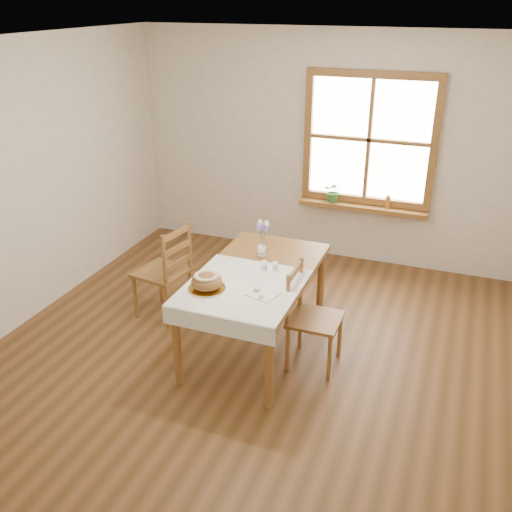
{
  "coord_description": "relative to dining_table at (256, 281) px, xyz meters",
  "views": [
    {
      "loc": [
        1.56,
        -3.76,
        2.92
      ],
      "look_at": [
        0.0,
        0.3,
        0.9
      ],
      "focal_mm": 40.0,
      "sensor_mm": 36.0,
      "label": 1
    }
  ],
  "objects": [
    {
      "name": "table_linen",
      "position": [
        0.0,
        -0.3,
        0.09
      ],
      "size": [
        0.91,
        0.99,
        0.01
      ],
      "primitive_type": "cube",
      "color": "silver",
      "rests_on": "dining_table"
    },
    {
      "name": "window_sill",
      "position": [
        0.5,
        2.1,
        0.03
      ],
      "size": [
        1.46,
        0.2,
        0.05
      ],
      "color": "#9D6930",
      "rests_on": "ground"
    },
    {
      "name": "potted_plant",
      "position": [
        0.15,
        2.1,
        0.14
      ],
      "size": [
        0.23,
        0.25,
        0.19
      ],
      "primitive_type": "imported",
      "rotation": [
        0.0,
        0.0,
        0.04
      ],
      "color": "#30732E",
      "rests_on": "window_sill"
    },
    {
      "name": "flower_vase",
      "position": [
        -0.07,
        0.32,
        0.13
      ],
      "size": [
        0.1,
        0.1,
        0.09
      ],
      "primitive_type": "cylinder",
      "rotation": [
        0.0,
        0.0,
        -0.3
      ],
      "color": "white",
      "rests_on": "dining_table"
    },
    {
      "name": "chair_right",
      "position": [
        0.55,
        -0.06,
        -0.22
      ],
      "size": [
        0.44,
        0.42,
        0.9
      ],
      "primitive_type": null,
      "rotation": [
        0.0,
        0.0,
        1.57
      ],
      "color": "#9D6930",
      "rests_on": "ground"
    },
    {
      "name": "lavender_bouquet",
      "position": [
        -0.07,
        0.32,
        0.3
      ],
      "size": [
        0.14,
        0.14,
        0.26
      ],
      "primitive_type": null,
      "color": "#7561AD",
      "rests_on": "flower_vase"
    },
    {
      "name": "eggs",
      "position": [
        0.2,
        -0.37,
        0.12
      ],
      "size": [
        0.21,
        0.2,
        0.04
      ],
      "primitive_type": null,
      "rotation": [
        0.0,
        0.0,
        -0.27
      ],
      "color": "white",
      "rests_on": "egg_napkin"
    },
    {
      "name": "egg_napkin",
      "position": [
        0.2,
        -0.37,
        0.1
      ],
      "size": [
        0.27,
        0.25,
        0.01
      ],
      "primitive_type": "cube",
      "rotation": [
        0.0,
        0.0,
        -0.27
      ],
      "color": "silver",
      "rests_on": "table_linen"
    },
    {
      "name": "salt_shaker",
      "position": [
        0.06,
        0.02,
        0.14
      ],
      "size": [
        0.06,
        0.06,
        0.1
      ],
      "primitive_type": "cylinder",
      "rotation": [
        0.0,
        0.0,
        0.28
      ],
      "color": "white",
      "rests_on": "table_linen"
    },
    {
      "name": "dining_table",
      "position": [
        0.0,
        0.0,
        0.0
      ],
      "size": [
        0.9,
        1.6,
        0.75
      ],
      "color": "#9D6930",
      "rests_on": "ground"
    },
    {
      "name": "chair_left",
      "position": [
        -1.05,
        0.2,
        -0.18
      ],
      "size": [
        0.54,
        0.52,
        0.97
      ],
      "primitive_type": null,
      "rotation": [
        0.0,
        0.0,
        -1.73
      ],
      "color": "#9D6930",
      "rests_on": "ground"
    },
    {
      "name": "amber_bottle",
      "position": [
        0.78,
        2.1,
        0.13
      ],
      "size": [
        0.06,
        0.06,
        0.15
      ],
      "primitive_type": "cylinder",
      "rotation": [
        0.0,
        0.0,
        -0.04
      ],
      "color": "#AC6D1F",
      "rests_on": "window_sill"
    },
    {
      "name": "window",
      "position": [
        0.5,
        2.17,
        0.79
      ],
      "size": [
        1.46,
        0.08,
        1.46
      ],
      "color": "#9D6930",
      "rests_on": "ground"
    },
    {
      "name": "pepper_shaker",
      "position": [
        0.15,
        0.05,
        0.14
      ],
      "size": [
        0.06,
        0.06,
        0.09
      ],
      "primitive_type": "cylinder",
      "rotation": [
        0.0,
        0.0,
        0.23
      ],
      "color": "white",
      "rests_on": "table_linen"
    },
    {
      "name": "ground",
      "position": [
        0.0,
        -0.3,
        -0.66
      ],
      "size": [
        5.0,
        5.0,
        0.0
      ],
      "primitive_type": "plane",
      "color": "brown",
      "rests_on": "ground"
    },
    {
      "name": "bread_loaf",
      "position": [
        -0.25,
        -0.45,
        0.18
      ],
      "size": [
        0.25,
        0.25,
        0.14
      ],
      "primitive_type": "ellipsoid",
      "color": "brown",
      "rests_on": "bread_plate"
    },
    {
      "name": "bread_plate",
      "position": [
        -0.25,
        -0.45,
        0.1
      ],
      "size": [
        0.34,
        0.34,
        0.02
      ],
      "primitive_type": "cylinder",
      "rotation": [
        0.0,
        0.0,
        -0.19
      ],
      "color": "white",
      "rests_on": "table_linen"
    },
    {
      "name": "room_walls",
      "position": [
        0.0,
        -0.3,
        1.04
      ],
      "size": [
        4.6,
        5.1,
        2.65
      ],
      "color": "beige",
      "rests_on": "ground"
    }
  ]
}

